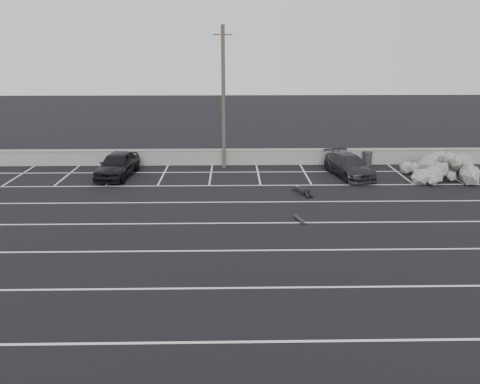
{
  "coord_description": "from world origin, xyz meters",
  "views": [
    {
      "loc": [
        -0.68,
        -17.04,
        7.83
      ],
      "look_at": [
        -0.28,
        4.58,
        1.0
      ],
      "focal_mm": 35.0,
      "sensor_mm": 36.0,
      "label": 1
    }
  ],
  "objects_px": {
    "trash_bin": "(368,159)",
    "skateboard": "(300,219)",
    "riprap_pile": "(442,170)",
    "car_left": "(117,164)",
    "car_right": "(349,166)",
    "person": "(301,188)",
    "utility_pole": "(223,98)"
  },
  "relations": [
    {
      "from": "car_right",
      "to": "skateboard",
      "type": "height_order",
      "value": "car_right"
    },
    {
      "from": "riprap_pile",
      "to": "car_left",
      "type": "bearing_deg",
      "value": 177.74
    },
    {
      "from": "car_right",
      "to": "person",
      "type": "bearing_deg",
      "value": -148.34
    },
    {
      "from": "skateboard",
      "to": "car_left",
      "type": "bearing_deg",
      "value": 125.01
    },
    {
      "from": "riprap_pile",
      "to": "skateboard",
      "type": "height_order",
      "value": "riprap_pile"
    },
    {
      "from": "skateboard",
      "to": "trash_bin",
      "type": "bearing_deg",
      "value": 42.07
    },
    {
      "from": "utility_pole",
      "to": "skateboard",
      "type": "height_order",
      "value": "utility_pole"
    },
    {
      "from": "utility_pole",
      "to": "riprap_pile",
      "type": "bearing_deg",
      "value": -12.17
    },
    {
      "from": "riprap_pile",
      "to": "skateboard",
      "type": "relative_size",
      "value": 5.74
    },
    {
      "from": "utility_pole",
      "to": "person",
      "type": "bearing_deg",
      "value": -51.69
    },
    {
      "from": "car_left",
      "to": "car_right",
      "type": "height_order",
      "value": "car_left"
    },
    {
      "from": "trash_bin",
      "to": "person",
      "type": "xyz_separation_m",
      "value": [
        -5.31,
        -5.78,
        -0.27
      ]
    },
    {
      "from": "utility_pole",
      "to": "riprap_pile",
      "type": "relative_size",
      "value": 1.84
    },
    {
      "from": "riprap_pile",
      "to": "person",
      "type": "bearing_deg",
      "value": -163.75
    },
    {
      "from": "utility_pole",
      "to": "skateboard",
      "type": "distance_m",
      "value": 11.5
    },
    {
      "from": "utility_pole",
      "to": "person",
      "type": "relative_size",
      "value": 3.65
    },
    {
      "from": "trash_bin",
      "to": "skateboard",
      "type": "height_order",
      "value": "trash_bin"
    },
    {
      "from": "trash_bin",
      "to": "skateboard",
      "type": "xyz_separation_m",
      "value": [
        -6.01,
        -10.21,
        -0.42
      ]
    },
    {
      "from": "trash_bin",
      "to": "person",
      "type": "relative_size",
      "value": 0.4
    },
    {
      "from": "car_left",
      "to": "car_right",
      "type": "bearing_deg",
      "value": 5.43
    },
    {
      "from": "trash_bin",
      "to": "utility_pole",
      "type": "bearing_deg",
      "value": -178.41
    },
    {
      "from": "riprap_pile",
      "to": "skateboard",
      "type": "xyz_separation_m",
      "value": [
        -9.71,
        -7.06,
        -0.42
      ]
    },
    {
      "from": "utility_pole",
      "to": "trash_bin",
      "type": "distance_m",
      "value": 10.48
    },
    {
      "from": "utility_pole",
      "to": "car_right",
      "type": "bearing_deg",
      "value": -16.04
    },
    {
      "from": "riprap_pile",
      "to": "person",
      "type": "relative_size",
      "value": 1.98
    },
    {
      "from": "skateboard",
      "to": "car_right",
      "type": "bearing_deg",
      "value": 44.29
    },
    {
      "from": "utility_pole",
      "to": "riprap_pile",
      "type": "height_order",
      "value": "utility_pole"
    },
    {
      "from": "car_right",
      "to": "riprap_pile",
      "type": "bearing_deg",
      "value": -18.5
    },
    {
      "from": "riprap_pile",
      "to": "person",
      "type": "distance_m",
      "value": 9.39
    },
    {
      "from": "car_left",
      "to": "skateboard",
      "type": "relative_size",
      "value": 5.3
    },
    {
      "from": "person",
      "to": "skateboard",
      "type": "xyz_separation_m",
      "value": [
        -0.7,
        -4.43,
        -0.15
      ]
    },
    {
      "from": "utility_pole",
      "to": "trash_bin",
      "type": "bearing_deg",
      "value": 1.59
    }
  ]
}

